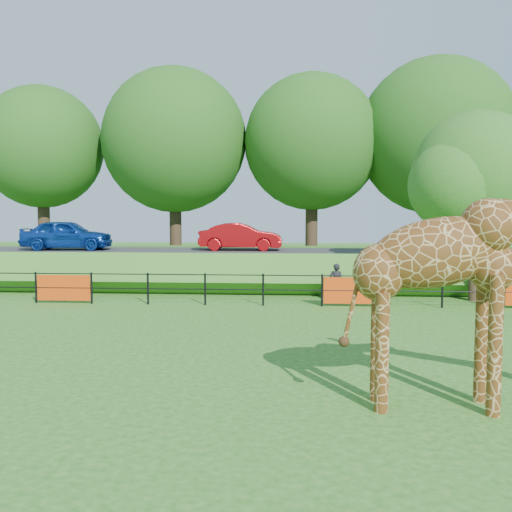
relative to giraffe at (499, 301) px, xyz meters
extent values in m
plane|color=#245E17|center=(-4.42, 1.83, -1.81)|extent=(90.00, 90.00, 0.00)
cube|color=#245E17|center=(-4.42, 17.33, -1.16)|extent=(40.00, 9.00, 1.30)
cube|color=#29292C|center=(-4.42, 15.83, -0.45)|extent=(40.00, 5.00, 0.12)
imported|color=#1442A9|center=(-13.90, 16.25, 0.31)|extent=(4.20, 1.93, 1.40)
imported|color=#AF0C10|center=(-5.84, 16.53, 0.24)|extent=(3.78, 1.34, 1.24)
imported|color=black|center=(-1.86, 11.00, -1.13)|extent=(0.53, 0.38, 1.36)
cylinder|color=black|center=(3.08, 11.43, -0.21)|extent=(0.36, 0.36, 3.20)
sphere|color=#215D19|center=(3.08, 11.43, 2.66)|extent=(4.60, 4.60, 4.60)
sphere|color=#215D19|center=(4.23, 12.12, 2.20)|extent=(3.45, 3.45, 3.45)
sphere|color=#215D19|center=(2.16, 10.74, 2.31)|extent=(3.22, 3.22, 3.22)
cylinder|color=black|center=(-18.42, 23.83, 0.69)|extent=(0.70, 0.70, 5.00)
sphere|color=#165115|center=(-18.42, 23.83, 5.17)|extent=(7.20, 7.20, 7.20)
cylinder|color=black|center=(-10.42, 23.83, 0.69)|extent=(0.70, 0.70, 5.00)
sphere|color=#165115|center=(-10.42, 23.83, 5.50)|extent=(8.40, 8.40, 8.40)
cylinder|color=black|center=(-2.42, 23.83, 0.69)|extent=(0.70, 0.70, 5.00)
sphere|color=#165115|center=(-2.42, 23.83, 5.34)|extent=(7.80, 7.80, 7.80)
cylinder|color=black|center=(4.58, 23.83, 0.69)|extent=(0.70, 0.70, 5.00)
sphere|color=#165115|center=(4.58, 23.83, 5.61)|extent=(8.80, 8.80, 8.80)
camera|label=1|loc=(-3.30, -9.42, 1.47)|focal=40.00mm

